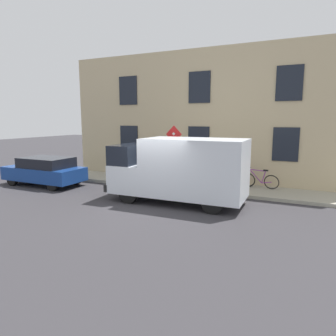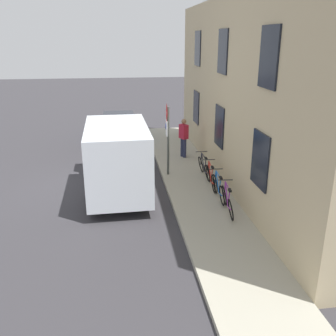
% 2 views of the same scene
% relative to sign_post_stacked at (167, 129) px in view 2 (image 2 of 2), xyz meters
% --- Properties ---
extents(ground_plane, '(80.00, 80.00, 0.00)m').
position_rel_sign_post_stacked_xyz_m(ground_plane, '(-2.69, -0.52, -1.94)').
color(ground_plane, '#343236').
extents(sidewalk_slab, '(2.11, 16.80, 0.14)m').
position_rel_sign_post_stacked_xyz_m(sidewalk_slab, '(0.85, -0.52, -1.87)').
color(sidewalk_slab, '#A39E8B').
rests_on(sidewalk_slab, ground_plane).
extents(building_facade, '(0.75, 14.80, 6.59)m').
position_rel_sign_post_stacked_xyz_m(building_facade, '(2.25, -0.52, 1.36)').
color(building_facade, tan).
rests_on(building_facade, ground_plane).
extents(sign_post_stacked, '(0.16, 0.56, 2.68)m').
position_rel_sign_post_stacked_xyz_m(sign_post_stacked, '(0.00, 0.00, 0.00)').
color(sign_post_stacked, '#474C47').
rests_on(sign_post_stacked, sidewalk_slab).
extents(delivery_van, '(2.11, 5.37, 2.50)m').
position_rel_sign_post_stacked_xyz_m(delivery_van, '(-1.91, -1.08, -0.61)').
color(delivery_van, silver).
rests_on(delivery_van, ground_plane).
extents(parked_hatchback, '(1.76, 4.00, 1.38)m').
position_rel_sign_post_stacked_xyz_m(parked_hatchback, '(-1.76, 6.14, -1.21)').
color(parked_hatchback, navy).
rests_on(parked_hatchback, ground_plane).
extents(bicycle_purple, '(0.46, 1.72, 0.89)m').
position_rel_sign_post_stacked_xyz_m(bicycle_purple, '(1.35, -3.61, -1.43)').
color(bicycle_purple, black).
rests_on(bicycle_purple, sidewalk_slab).
extents(bicycle_blue, '(0.46, 1.71, 0.89)m').
position_rel_sign_post_stacked_xyz_m(bicycle_blue, '(1.35, -2.57, -1.43)').
color(bicycle_blue, black).
rests_on(bicycle_blue, sidewalk_slab).
extents(bicycle_red, '(0.46, 1.71, 0.89)m').
position_rel_sign_post_stacked_xyz_m(bicycle_red, '(1.35, -1.54, -1.43)').
color(bicycle_red, black).
rests_on(bicycle_red, sidewalk_slab).
extents(bicycle_black, '(0.46, 1.71, 0.89)m').
position_rel_sign_post_stacked_xyz_m(bicycle_black, '(1.35, -0.50, -1.43)').
color(bicycle_black, black).
rests_on(bicycle_black, sidewalk_slab).
extents(pedestrian, '(0.40, 0.47, 1.72)m').
position_rel_sign_post_stacked_xyz_m(pedestrian, '(1.03, 2.15, -0.87)').
color(pedestrian, '#262B47').
rests_on(pedestrian, sidewalk_slab).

